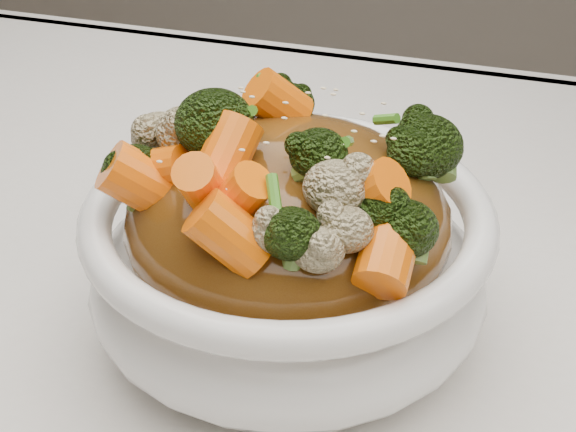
% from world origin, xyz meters
% --- Properties ---
extents(tablecloth, '(1.20, 0.80, 0.04)m').
position_xyz_m(tablecloth, '(0.00, 0.00, 0.73)').
color(tablecloth, silver).
rests_on(tablecloth, dining_table).
extents(bowl, '(0.27, 0.27, 0.08)m').
position_xyz_m(bowl, '(-0.04, 0.02, 0.79)').
color(bowl, white).
rests_on(bowl, tablecloth).
extents(sauce_base, '(0.21, 0.21, 0.09)m').
position_xyz_m(sauce_base, '(-0.04, 0.02, 0.82)').
color(sauce_base, '#54300E').
rests_on(sauce_base, bowl).
extents(carrots, '(0.21, 0.21, 0.05)m').
position_xyz_m(carrots, '(-0.04, 0.02, 0.88)').
color(carrots, '#FF6B08').
rests_on(carrots, sauce_base).
extents(broccoli, '(0.21, 0.21, 0.04)m').
position_xyz_m(broccoli, '(-0.04, 0.02, 0.88)').
color(broccoli, black).
rests_on(broccoli, sauce_base).
extents(cauliflower, '(0.21, 0.21, 0.03)m').
position_xyz_m(cauliflower, '(-0.04, 0.02, 0.88)').
color(cauliflower, tan).
rests_on(cauliflower, sauce_base).
extents(scallions, '(0.16, 0.16, 0.02)m').
position_xyz_m(scallions, '(-0.04, 0.02, 0.88)').
color(scallions, '#3F841E').
rests_on(scallions, sauce_base).
extents(sesame_seeds, '(0.19, 0.19, 0.01)m').
position_xyz_m(sesame_seeds, '(-0.04, 0.02, 0.88)').
color(sesame_seeds, beige).
rests_on(sesame_seeds, sauce_base).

